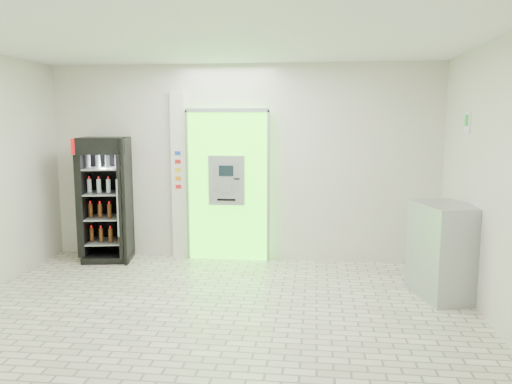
# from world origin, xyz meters

# --- Properties ---
(ground) EXTENTS (6.00, 6.00, 0.00)m
(ground) POSITION_xyz_m (0.00, 0.00, 0.00)
(ground) COLOR beige
(ground) RESTS_ON ground
(room_shell) EXTENTS (6.00, 6.00, 6.00)m
(room_shell) POSITION_xyz_m (0.00, 0.00, 1.84)
(room_shell) COLOR silver
(room_shell) RESTS_ON ground
(atm_assembly) EXTENTS (1.30, 0.24, 2.33)m
(atm_assembly) POSITION_xyz_m (-0.20, 2.41, 1.17)
(atm_assembly) COLOR #3FEF17
(atm_assembly) RESTS_ON ground
(pillar) EXTENTS (0.22, 0.11, 2.60)m
(pillar) POSITION_xyz_m (-0.98, 2.45, 1.30)
(pillar) COLOR silver
(pillar) RESTS_ON ground
(beverage_cooler) EXTENTS (0.82, 0.78, 1.90)m
(beverage_cooler) POSITION_xyz_m (-2.05, 2.18, 0.91)
(beverage_cooler) COLOR black
(beverage_cooler) RESTS_ON ground
(steel_cabinet) EXTENTS (0.79, 0.98, 1.15)m
(steel_cabinet) POSITION_xyz_m (2.70, 1.05, 0.58)
(steel_cabinet) COLOR #9EA0A5
(steel_cabinet) RESTS_ON ground
(exit_sign) EXTENTS (0.02, 0.22, 0.26)m
(exit_sign) POSITION_xyz_m (2.99, 1.40, 2.12)
(exit_sign) COLOR white
(exit_sign) RESTS_ON room_shell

